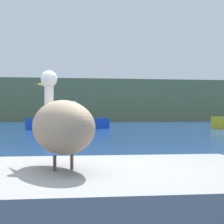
# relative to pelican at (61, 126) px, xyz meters

# --- Properties ---
(hillside_backdrop) EXTENTS (140.00, 17.02, 9.90)m
(hillside_backdrop) POSITION_rel_pelican_xyz_m (-0.06, 80.62, 3.95)
(hillside_backdrop) COLOR #6B7A51
(hillside_backdrop) RESTS_ON ground
(pier_dock) EXTENTS (3.95, 2.10, 0.60)m
(pier_dock) POSITION_rel_pelican_xyz_m (0.01, -0.01, -0.70)
(pier_dock) COLOR gray
(pier_dock) RESTS_ON ground
(pelican) EXTENTS (0.82, 1.37, 0.94)m
(pelican) POSITION_rel_pelican_xyz_m (0.00, 0.00, 0.00)
(pelican) COLOR gray
(pelican) RESTS_ON pier_dock
(fishing_boat_blue) EXTENTS (7.50, 5.32, 4.37)m
(fishing_boat_blue) POSITION_rel_pelican_xyz_m (-0.54, 26.65, -0.22)
(fishing_boat_blue) COLOR blue
(fishing_boat_blue) RESTS_ON ground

